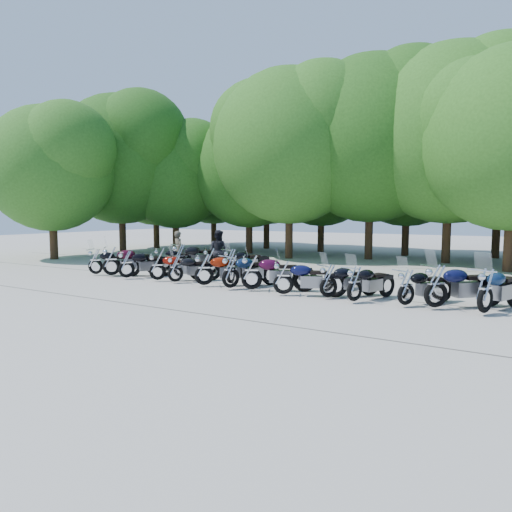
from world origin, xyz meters
The scene contains 34 objects.
ground centered at (0.00, 0.00, 0.00)m, with size 90.00×90.00×0.00m, color #9F998F.
tree_0 centered at (-15.42, 12.98, 5.45)m, with size 7.50×7.50×9.21m.
tree_1 centered at (-12.04, 11.24, 5.06)m, with size 6.97×6.97×8.55m.
tree_2 centered at (-7.25, 12.84, 5.31)m, with size 7.31×7.31×8.97m.
tree_3 centered at (-3.57, 11.24, 6.32)m, with size 8.70×8.70×10.67m.
tree_4 centered at (0.54, 13.09, 6.64)m, with size 9.13×9.13×11.20m.
tree_5 centered at (4.61, 13.20, 6.57)m, with size 9.04×9.04×11.10m.
tree_9 centered at (-13.53, 17.59, 5.52)m, with size 7.59×7.59×9.32m.
tree_10 centered at (-8.29, 16.97, 5.66)m, with size 7.78×7.78×9.55m.
tree_11 centered at (-3.76, 16.43, 5.49)m, with size 7.56×7.56×9.28m.
tree_12 centered at (1.80, 16.47, 5.72)m, with size 7.88×7.88×9.67m.
tree_13 centered at (6.69, 17.47, 6.04)m, with size 8.31×8.31×10.20m.
tree_16 centered at (-14.83, 4.00, 5.06)m, with size 6.97×6.97×8.55m.
tree_17 centered at (-14.68, 9.00, 6.04)m, with size 8.31×8.31×10.20m.
motorcycle_0 centered at (-7.28, 0.57, 0.63)m, with size 0.68×2.24×1.27m, color black, non-canonical shape.
motorcycle_1 centered at (-6.38, 0.63, 0.70)m, with size 0.76×2.49×1.41m, color #310616, non-canonical shape.
motorcycle_2 centered at (-5.36, 0.48, 0.64)m, with size 0.69×2.27×1.28m, color black, non-canonical shape.
motorcycle_3 centered at (-3.88, 0.65, 0.61)m, with size 0.66×2.17×1.23m, color maroon, non-canonical shape.
motorcycle_4 centered at (-2.99, 0.66, 0.59)m, with size 0.64×2.09×1.18m, color black, non-canonical shape.
motorcycle_5 centered at (-1.57, 0.54, 0.67)m, with size 0.72×2.36×1.34m, color maroon, non-canonical shape.
motorcycle_6 centered at (-0.42, 0.51, 0.68)m, with size 0.73×2.39×1.35m, color #0D1D3C, non-canonical shape.
motorcycle_7 centered at (0.37, 0.60, 0.69)m, with size 0.75×2.46×1.39m, color #340722, non-canonical shape.
motorcycle_8 centered at (1.68, 0.37, 0.64)m, with size 0.69×2.26×1.28m, color black, non-canonical shape.
motorcycle_9 centered at (3.08, 0.64, 0.60)m, with size 0.65×2.13×1.20m, color black, non-canonical shape.
motorcycle_10 centered at (3.98, 0.42, 0.61)m, with size 0.65×2.15×1.21m, color black, non-canonical shape.
motorcycle_11 centered at (5.39, 0.60, 0.60)m, with size 0.65×2.13×1.20m, color black, non-canonical shape.
motorcycle_12 centered at (6.17, 0.65, 0.70)m, with size 0.75×2.47×1.40m, color black, non-canonical shape.
motorcycle_13 centered at (7.37, 0.57, 0.69)m, with size 0.74×2.43×1.37m, color #0E2140, non-canonical shape.
motorcycle_14 centered at (-6.03, 3.18, 0.59)m, with size 0.63×2.08×1.17m, color black, non-canonical shape.
motorcycle_15 centered at (-4.78, 3.04, 0.72)m, with size 0.78×2.56×1.45m, color black, non-canonical shape.
motorcycle_16 centered at (-3.33, 3.32, 0.64)m, with size 0.69×2.26×1.28m, color black, non-canonical shape.
motorcycle_17 centered at (-2.17, 3.12, 0.65)m, with size 0.70×2.31×1.31m, color black, non-canonical shape.
rider_0 centered at (-5.91, 4.28, 0.89)m, with size 0.65×0.42×1.77m, color #4C4636.
rider_1 centered at (-3.57, 4.21, 0.93)m, with size 0.91×0.71×1.86m, color black.
Camera 1 is at (8.20, -12.30, 2.62)m, focal length 32.00 mm.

